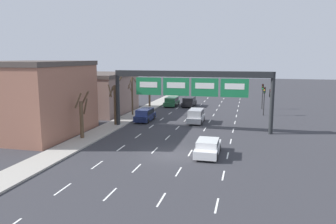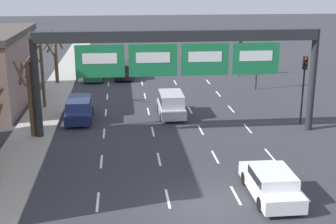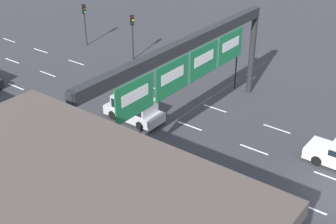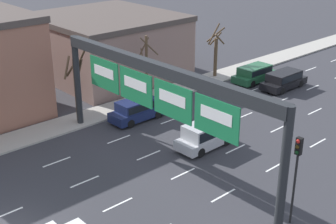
{
  "view_description": "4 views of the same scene",
  "coord_description": "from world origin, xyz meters",
  "px_view_note": "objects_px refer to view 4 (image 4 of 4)",
  "views": [
    {
      "loc": [
        6.43,
        -26.82,
        8.42
      ],
      "look_at": [
        -1.79,
        6.7,
        2.64
      ],
      "focal_mm": 35.0,
      "sensor_mm": 36.0,
      "label": 1
    },
    {
      "loc": [
        -3.69,
        -19.06,
        10.16
      ],
      "look_at": [
        -0.72,
        9.99,
        1.66
      ],
      "focal_mm": 50.0,
      "sensor_mm": 36.0,
      "label": 2
    },
    {
      "loc": [
        -21.7,
        -4.86,
        16.17
      ],
      "look_at": [
        -0.06,
        11.6,
        1.64
      ],
      "focal_mm": 50.0,
      "sensor_mm": 36.0,
      "label": 3
    },
    {
      "loc": [
        19.65,
        -6.63,
        14.61
      ],
      "look_at": [
        -2.2,
        13.25,
        2.33
      ],
      "focal_mm": 50.0,
      "sensor_mm": 36.0,
      "label": 4
    }
  ],
  "objects_px": {
    "suv_green": "(255,73)",
    "traffic_light_near_gantry": "(297,164)",
    "suv_navy": "(137,109)",
    "tree_bare_second": "(216,51)",
    "sign_gantry": "(157,84)",
    "tree_bare_closest": "(147,64)",
    "tree_bare_third": "(77,85)",
    "suv_silver": "(205,134)",
    "suv_black": "(284,79)"
  },
  "relations": [
    {
      "from": "tree_bare_third",
      "to": "tree_bare_closest",
      "type": "bearing_deg",
      "value": 92.3
    },
    {
      "from": "suv_navy",
      "to": "tree_bare_third",
      "type": "xyz_separation_m",
      "value": [
        -2.73,
        -3.58,
        2.12
      ]
    },
    {
      "from": "traffic_light_near_gantry",
      "to": "tree_bare_second",
      "type": "bearing_deg",
      "value": 141.67
    },
    {
      "from": "tree_bare_second",
      "to": "sign_gantry",
      "type": "bearing_deg",
      "value": -58.41
    },
    {
      "from": "suv_navy",
      "to": "tree_bare_third",
      "type": "distance_m",
      "value": 4.98
    },
    {
      "from": "suv_black",
      "to": "tree_bare_second",
      "type": "relative_size",
      "value": 0.96
    },
    {
      "from": "suv_navy",
      "to": "suv_green",
      "type": "height_order",
      "value": "suv_navy"
    },
    {
      "from": "sign_gantry",
      "to": "suv_black",
      "type": "distance_m",
      "value": 19.3
    },
    {
      "from": "tree_bare_second",
      "to": "suv_silver",
      "type": "bearing_deg",
      "value": -50.13
    },
    {
      "from": "sign_gantry",
      "to": "tree_bare_second",
      "type": "bearing_deg",
      "value": 121.59
    },
    {
      "from": "suv_black",
      "to": "tree_bare_second",
      "type": "bearing_deg",
      "value": -162.01
    },
    {
      "from": "sign_gantry",
      "to": "tree_bare_third",
      "type": "height_order",
      "value": "sign_gantry"
    },
    {
      "from": "tree_bare_second",
      "to": "tree_bare_third",
      "type": "height_order",
      "value": "tree_bare_third"
    },
    {
      "from": "suv_black",
      "to": "suv_silver",
      "type": "bearing_deg",
      "value": -76.46
    },
    {
      "from": "suv_green",
      "to": "suv_navy",
      "type": "bearing_deg",
      "value": -91.53
    },
    {
      "from": "sign_gantry",
      "to": "tree_bare_closest",
      "type": "xyz_separation_m",
      "value": [
        -9.81,
        7.34,
        -2.43
      ]
    },
    {
      "from": "suv_navy",
      "to": "traffic_light_near_gantry",
      "type": "height_order",
      "value": "traffic_light_near_gantry"
    },
    {
      "from": "suv_green",
      "to": "tree_bare_closest",
      "type": "relative_size",
      "value": 0.85
    },
    {
      "from": "suv_green",
      "to": "tree_bare_third",
      "type": "relative_size",
      "value": 0.79
    },
    {
      "from": "sign_gantry",
      "to": "suv_navy",
      "type": "bearing_deg",
      "value": 150.57
    },
    {
      "from": "tree_bare_closest",
      "to": "suv_silver",
      "type": "bearing_deg",
      "value": -17.29
    },
    {
      "from": "suv_silver",
      "to": "sign_gantry",
      "type": "bearing_deg",
      "value": -90.07
    },
    {
      "from": "suv_silver",
      "to": "suv_navy",
      "type": "distance_m",
      "value": 6.81
    },
    {
      "from": "suv_black",
      "to": "traffic_light_near_gantry",
      "type": "height_order",
      "value": "traffic_light_near_gantry"
    },
    {
      "from": "traffic_light_near_gantry",
      "to": "tree_bare_third",
      "type": "distance_m",
      "value": 18.51
    },
    {
      "from": "suv_navy",
      "to": "suv_black",
      "type": "xyz_separation_m",
      "value": [
        3.39,
        14.59,
        -0.03
      ]
    },
    {
      "from": "traffic_light_near_gantry",
      "to": "tree_bare_third",
      "type": "height_order",
      "value": "tree_bare_third"
    },
    {
      "from": "traffic_light_near_gantry",
      "to": "tree_bare_second",
      "type": "xyz_separation_m",
      "value": [
        -18.97,
        15.0,
        -0.85
      ]
    },
    {
      "from": "suv_silver",
      "to": "tree_bare_closest",
      "type": "height_order",
      "value": "tree_bare_closest"
    },
    {
      "from": "sign_gantry",
      "to": "tree_bare_closest",
      "type": "distance_m",
      "value": 12.48
    },
    {
      "from": "sign_gantry",
      "to": "tree_bare_second",
      "type": "distance_m",
      "value": 19.33
    },
    {
      "from": "sign_gantry",
      "to": "suv_black",
      "type": "relative_size",
      "value": 3.8
    },
    {
      "from": "traffic_light_near_gantry",
      "to": "tree_bare_third",
      "type": "relative_size",
      "value": 0.82
    },
    {
      "from": "sign_gantry",
      "to": "tree_bare_closest",
      "type": "bearing_deg",
      "value": 143.2
    },
    {
      "from": "suv_black",
      "to": "suv_green",
      "type": "height_order",
      "value": "suv_black"
    },
    {
      "from": "suv_black",
      "to": "tree_bare_closest",
      "type": "relative_size",
      "value": 0.88
    },
    {
      "from": "suv_green",
      "to": "tree_bare_second",
      "type": "distance_m",
      "value": 4.33
    },
    {
      "from": "suv_green",
      "to": "traffic_light_near_gantry",
      "type": "xyz_separation_m",
      "value": [
        15.37,
        -16.66,
        2.58
      ]
    },
    {
      "from": "sign_gantry",
      "to": "tree_bare_closest",
      "type": "height_order",
      "value": "sign_gantry"
    },
    {
      "from": "suv_green",
      "to": "traffic_light_near_gantry",
      "type": "distance_m",
      "value": 22.82
    },
    {
      "from": "suv_silver",
      "to": "tree_bare_third",
      "type": "relative_size",
      "value": 0.72
    },
    {
      "from": "suv_black",
      "to": "tree_bare_second",
      "type": "distance_m",
      "value": 7.16
    },
    {
      "from": "traffic_light_near_gantry",
      "to": "tree_bare_closest",
      "type": "relative_size",
      "value": 0.88
    },
    {
      "from": "suv_green",
      "to": "tree_bare_third",
      "type": "bearing_deg",
      "value": -99.97
    },
    {
      "from": "tree_bare_closest",
      "to": "traffic_light_near_gantry",
      "type": "bearing_deg",
      "value": -17.9
    },
    {
      "from": "tree_bare_closest",
      "to": "suv_navy",
      "type": "bearing_deg",
      "value": -49.28
    },
    {
      "from": "suv_green",
      "to": "tree_bare_second",
      "type": "xyz_separation_m",
      "value": [
        -3.59,
        -1.67,
        1.73
      ]
    },
    {
      "from": "suv_black",
      "to": "suv_navy",
      "type": "bearing_deg",
      "value": -103.08
    },
    {
      "from": "sign_gantry",
      "to": "tree_bare_second",
      "type": "xyz_separation_m",
      "value": [
        -10.01,
        16.27,
        -2.95
      ]
    },
    {
      "from": "sign_gantry",
      "to": "traffic_light_near_gantry",
      "type": "bearing_deg",
      "value": 8.1
    }
  ]
}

